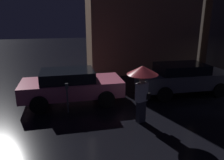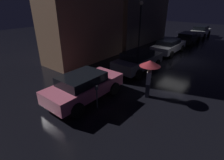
# 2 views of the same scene
# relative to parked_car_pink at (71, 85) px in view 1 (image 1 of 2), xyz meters

# --- Properties ---
(parked_car_pink) EXTENTS (4.30, 2.02, 1.45)m
(parked_car_pink) POSITION_rel_parked_car_pink_xyz_m (0.00, 0.00, 0.00)
(parked_car_pink) COLOR #DB6684
(parked_car_pink) RESTS_ON ground
(parked_car_grey) EXTENTS (4.48, 1.96, 1.47)m
(parked_car_grey) POSITION_rel_parked_car_pink_xyz_m (5.35, -0.00, 0.01)
(parked_car_grey) COLOR slate
(parked_car_grey) RESTS_ON ground
(pedestrian_with_umbrella) EXTENTS (1.07, 1.07, 2.07)m
(pedestrian_with_umbrella) POSITION_rel_parked_car_pink_xyz_m (2.33, -2.45, 0.87)
(pedestrian_with_umbrella) COLOR #383842
(pedestrian_with_umbrella) RESTS_ON ground
(parking_meter) EXTENTS (0.12, 0.10, 1.22)m
(parking_meter) POSITION_rel_parked_car_pink_xyz_m (-0.20, -1.09, -0.02)
(parking_meter) COLOR #4C5154
(parking_meter) RESTS_ON ground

